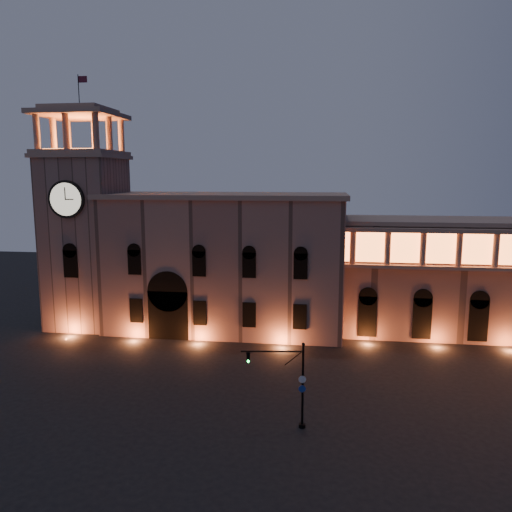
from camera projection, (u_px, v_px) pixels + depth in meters
name	position (u px, v px, depth m)	size (l,w,h in m)	color
ground	(200.00, 401.00, 44.38)	(160.00, 160.00, 0.00)	black
government_building	(225.00, 262.00, 64.72)	(30.80, 12.80, 17.60)	#8B665B
clock_tower	(86.00, 232.00, 65.70)	(9.80, 9.80, 32.40)	#8B665B
colonnade_wing	(496.00, 277.00, 62.27)	(40.60, 11.50, 14.50)	#866055
traffic_light	(292.00, 383.00, 39.09)	(5.09, 1.02, 7.03)	black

